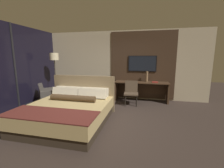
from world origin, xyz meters
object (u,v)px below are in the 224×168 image
at_px(vase_tall, 147,77).
at_px(armchair_by_window, 49,97).
at_px(bed, 69,110).
at_px(book, 155,82).
at_px(tv, 142,64).
at_px(desk_chair, 131,91).
at_px(desk, 141,88).
at_px(floor_lamp, 54,61).

bearing_deg(vase_tall, armchair_by_window, -161.45).
xyz_separation_m(bed, book, (2.34, 2.39, 0.47)).
distance_m(tv, vase_tall, 0.56).
bearing_deg(desk_chair, desk, 52.75).
xyz_separation_m(floor_lamp, vase_tall, (3.62, 0.67, -0.62)).
xyz_separation_m(bed, armchair_by_window, (-1.56, 1.33, -0.06)).
relative_size(desk, tv, 1.85).
bearing_deg(desk, bed, -126.59).
distance_m(bed, desk, 3.07).
bearing_deg(floor_lamp, desk, 9.85).
bearing_deg(desk, tv, 90.00).
xyz_separation_m(armchair_by_window, book, (3.90, 1.06, 0.53)).
distance_m(desk, tv, 0.97).
height_order(tv, book, tv).
distance_m(armchair_by_window, book, 4.07).
relative_size(floor_lamp, book, 8.55).
distance_m(armchair_by_window, vase_tall, 3.85).
distance_m(bed, tv, 3.44).
xyz_separation_m(bed, desk, (1.82, 2.46, 0.22)).
height_order(tv, vase_tall, tv).
height_order(desk, armchair_by_window, desk).
xyz_separation_m(desk, book, (0.51, -0.07, 0.25)).
bearing_deg(bed, book, 45.58).
relative_size(desk, armchair_by_window, 2.08).
height_order(bed, book, bed).
bearing_deg(vase_tall, desk, -160.23).
height_order(tv, floor_lamp, floor_lamp).
distance_m(tv, armchair_by_window, 3.84).
height_order(desk_chair, floor_lamp, floor_lamp).
relative_size(desk_chair, armchair_by_window, 0.87).
height_order(armchair_by_window, floor_lamp, floor_lamp).
xyz_separation_m(tv, armchair_by_window, (-3.38, -1.35, -1.21)).
distance_m(tv, desk_chair, 1.28).
bearing_deg(floor_lamp, book, 7.57).
bearing_deg(book, desk_chair, -151.60).
height_order(bed, vase_tall, vase_tall).
xyz_separation_m(bed, floor_lamp, (-1.60, 1.86, 1.28)).
bearing_deg(tv, vase_tall, -36.16).
bearing_deg(vase_tall, tv, 143.84).
xyz_separation_m(tv, desk_chair, (-0.34, -0.76, -0.97)).
bearing_deg(tv, floor_lamp, -166.58).
distance_m(desk_chair, floor_lamp, 3.26).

